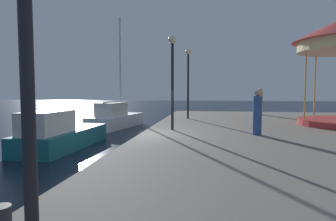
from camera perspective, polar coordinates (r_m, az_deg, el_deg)
The scene contains 7 objects.
ground_plane at distance 11.96m, azimuth -5.45°, elevation -8.29°, with size 120.00×120.00×0.00m, color black.
sailboat_white at distance 20.07m, azimuth -10.27°, elevation -1.42°, with size 2.67×5.41×7.56m.
motorboat_teal at distance 13.46m, azimuth -20.48°, elevation -4.46°, with size 2.07×5.24×1.70m.
lamp_post_mid_promenade at distance 12.79m, azimuth 0.87°, elevation 8.86°, with size 0.36×0.36×4.11m.
lamp_post_far_end at distance 17.89m, azimuth 3.96°, elevation 7.72°, with size 0.36×0.36×4.24m.
person_mid_promenade at distance 21.59m, azimuth 17.59°, elevation 1.60°, with size 0.34×0.34×1.93m.
person_far_corner at distance 11.85m, azimuth 17.07°, elevation -0.65°, with size 0.34×0.34×1.75m.
Camera 1 is at (2.77, -11.35, 2.54)m, focal length 31.16 mm.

